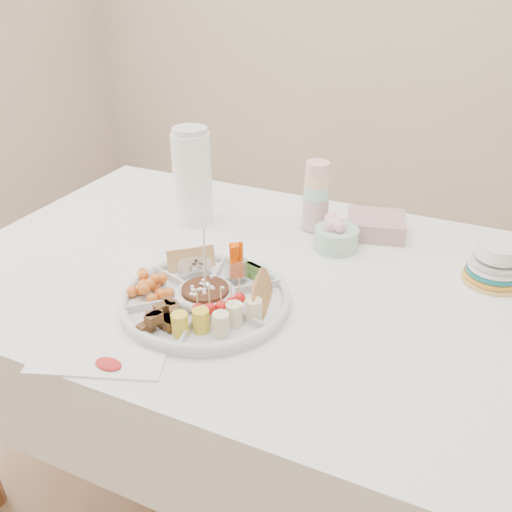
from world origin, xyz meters
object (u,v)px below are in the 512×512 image
at_px(party_tray, 206,297).
at_px(plate_stack, 495,265).
at_px(thermos, 192,175).
at_px(dining_table, 251,383).

xyz_separation_m(party_tray, plate_stack, (0.59, 0.38, 0.02)).
bearing_deg(party_tray, plate_stack, 32.83).
xyz_separation_m(thermos, plate_stack, (0.84, -0.00, -0.10)).
relative_size(dining_table, plate_stack, 10.67).
bearing_deg(party_tray, dining_table, 82.10).
height_order(dining_table, thermos, thermos).
bearing_deg(dining_table, plate_stack, 19.11).
bearing_deg(plate_stack, party_tray, -147.17).
bearing_deg(thermos, plate_stack, -0.13).
relative_size(dining_table, party_tray, 4.00).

